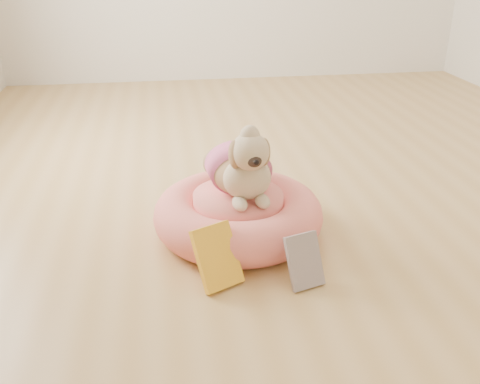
{
  "coord_description": "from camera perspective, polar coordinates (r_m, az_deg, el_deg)",
  "views": [
    {
      "loc": [
        -0.7,
        -2.52,
        1.1
      ],
      "look_at": [
        -0.41,
        -0.63,
        0.21
      ],
      "focal_mm": 40.0,
      "sensor_mm": 36.0,
      "label": 1
    }
  ],
  "objects": [
    {
      "name": "book_white",
      "position": [
        1.91,
        6.89,
        -7.32
      ],
      "size": [
        0.15,
        0.13,
        0.18
      ],
      "primitive_type": "cube",
      "rotation": [
        -0.43,
        0.0,
        0.3
      ],
      "color": "white",
      "rests_on": "floor"
    },
    {
      "name": "dog",
      "position": [
        2.13,
        0.13,
        4.02
      ],
      "size": [
        0.35,
        0.48,
        0.33
      ],
      "primitive_type": null,
      "rotation": [
        0.0,
        0.0,
        0.1
      ],
      "color": "brown",
      "rests_on": "pet_bed"
    },
    {
      "name": "pet_bed",
      "position": [
        2.22,
        -0.19,
        -2.4
      ],
      "size": [
        0.7,
        0.7,
        0.18
      ],
      "color": "#FA7B61",
      "rests_on": "floor"
    },
    {
      "name": "floor",
      "position": [
        2.84,
        6.35,
        1.92
      ],
      "size": [
        4.5,
        4.5,
        0.0
      ],
      "primitive_type": "plane",
      "color": "tan",
      "rests_on": "ground"
    },
    {
      "name": "book_yellow",
      "position": [
        1.89,
        -2.46,
        -6.9
      ],
      "size": [
        0.19,
        0.18,
        0.21
      ],
      "primitive_type": "cube",
      "rotation": [
        -0.49,
        0.0,
        0.45
      ],
      "color": "#FDFD1A",
      "rests_on": "floor"
    }
  ]
}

